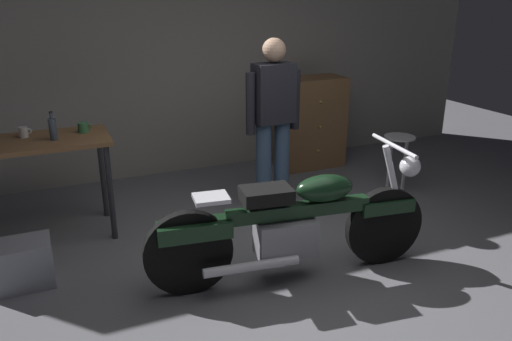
# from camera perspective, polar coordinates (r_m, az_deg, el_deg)

# --- Properties ---
(ground_plane) EXTENTS (12.00, 12.00, 0.00)m
(ground_plane) POSITION_cam_1_polar(r_m,az_deg,el_deg) (3.91, 4.16, -12.23)
(ground_plane) COLOR slate
(back_wall) EXTENTS (8.00, 0.12, 3.10)m
(back_wall) POSITION_cam_1_polar(r_m,az_deg,el_deg) (5.96, -8.38, 14.52)
(back_wall) COLOR gray
(back_wall) RESTS_ON ground_plane
(workbench) EXTENTS (1.30, 0.64, 0.90)m
(workbench) POSITION_cam_1_polar(r_m,az_deg,el_deg) (4.60, -24.34, 1.79)
(workbench) COLOR brown
(workbench) RESTS_ON ground_plane
(motorcycle) EXTENTS (2.18, 0.61, 1.00)m
(motorcycle) POSITION_cam_1_polar(r_m,az_deg,el_deg) (3.74, 4.36, -5.96)
(motorcycle) COLOR black
(motorcycle) RESTS_ON ground_plane
(person_standing) EXTENTS (0.57, 0.24, 1.67)m
(person_standing) POSITION_cam_1_polar(r_m,az_deg,el_deg) (4.83, 1.97, 6.02)
(person_standing) COLOR #445D7F
(person_standing) RESTS_ON ground_plane
(shop_stool) EXTENTS (0.32, 0.32, 0.64)m
(shop_stool) POSITION_cam_1_polar(r_m,az_deg,el_deg) (5.50, 15.89, 2.35)
(shop_stool) COLOR #B2B2B7
(shop_stool) RESTS_ON ground_plane
(wooden_dresser) EXTENTS (0.80, 0.47, 1.10)m
(wooden_dresser) POSITION_cam_1_polar(r_m,az_deg,el_deg) (6.21, 6.17, 5.45)
(wooden_dresser) COLOR brown
(wooden_dresser) RESTS_ON ground_plane
(storage_bin) EXTENTS (0.44, 0.32, 0.34)m
(storage_bin) POSITION_cam_1_polar(r_m,az_deg,el_deg) (4.14, -25.14, -9.58)
(storage_bin) COLOR gray
(storage_bin) RESTS_ON ground_plane
(mug_white_ceramic) EXTENTS (0.10, 0.07, 0.09)m
(mug_white_ceramic) POSITION_cam_1_polar(r_m,az_deg,el_deg) (4.68, -24.90, 3.99)
(mug_white_ceramic) COLOR white
(mug_white_ceramic) RESTS_ON workbench
(mug_green_speckled) EXTENTS (0.12, 0.09, 0.09)m
(mug_green_speckled) POSITION_cam_1_polar(r_m,az_deg,el_deg) (4.65, -19.03, 4.63)
(mug_green_speckled) COLOR #3D7F4C
(mug_green_speckled) RESTS_ON workbench
(bottle) EXTENTS (0.06, 0.06, 0.24)m
(bottle) POSITION_cam_1_polar(r_m,az_deg,el_deg) (4.48, -22.08, 4.44)
(bottle) COLOR #3F4C59
(bottle) RESTS_ON workbench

